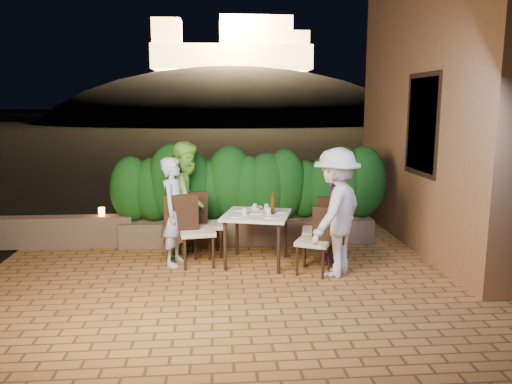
{
  "coord_description": "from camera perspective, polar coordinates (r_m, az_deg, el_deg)",
  "views": [
    {
      "loc": [
        -0.34,
        -5.85,
        2.32
      ],
      "look_at": [
        0.25,
        1.25,
        1.05
      ],
      "focal_mm": 35.0,
      "sensor_mm": 36.0,
      "label": 1
    }
  ],
  "objects": [
    {
      "name": "hill",
      "position": [
        66.19,
        -2.7,
        4.61
      ],
      "size": [
        52.0,
        40.0,
        22.0
      ],
      "primitive_type": "ellipsoid",
      "color": "black",
      "rests_on": "ground"
    },
    {
      "name": "diner_green",
      "position": [
        7.71,
        -7.81,
        -0.76
      ],
      "size": [
        0.95,
        1.05,
        1.75
      ],
      "primitive_type": "imported",
      "rotation": [
        0.0,
        0.0,
        1.15
      ],
      "color": "#7FD944",
      "rests_on": "ground"
    },
    {
      "name": "plate_sw",
      "position": [
        7.45,
        -1.83,
        -2.01
      ],
      "size": [
        0.22,
        0.22,
        0.01
      ],
      "primitive_type": "cylinder",
      "color": "white",
      "rests_on": "dining_table"
    },
    {
      "name": "building_wall",
      "position": [
        8.78,
        22.29,
        10.55
      ],
      "size": [
        1.6,
        5.0,
        5.0
      ],
      "primitive_type": "cube",
      "color": "#96623B",
      "rests_on": "ground"
    },
    {
      "name": "chair_right_front",
      "position": [
        6.9,
        6.61,
        -5.5
      ],
      "size": [
        0.58,
        0.58,
        0.94
      ],
      "primitive_type": null,
      "rotation": [
        0.0,
        0.0,
        2.69
      ],
      "color": "black",
      "rests_on": "ground"
    },
    {
      "name": "parapet_lamp",
      "position": [
        8.54,
        -17.23,
        -2.18
      ],
      "size": [
        0.1,
        0.1,
        0.14
      ],
      "primitive_type": "cylinder",
      "color": "orange",
      "rests_on": "parapet"
    },
    {
      "name": "plate_centre",
      "position": [
        7.23,
        0.08,
        -2.37
      ],
      "size": [
        0.25,
        0.25,
        0.01
      ],
      "primitive_type": "cylinder",
      "color": "white",
      "rests_on": "dining_table"
    },
    {
      "name": "chair_left_back",
      "position": [
        7.68,
        -5.69,
        -3.63
      ],
      "size": [
        0.52,
        0.52,
        1.01
      ],
      "primitive_type": null,
      "rotation": [
        0.0,
        0.0,
        0.13
      ],
      "color": "black",
      "rests_on": "ground"
    },
    {
      "name": "fortress",
      "position": [
        66.39,
        -2.81,
        17.17
      ],
      "size": [
        26.0,
        8.0,
        8.0
      ],
      "primitive_type": null,
      "color": "#FFCC7A",
      "rests_on": "hill"
    },
    {
      "name": "window_pane",
      "position": [
        8.0,
        18.65,
        7.3
      ],
      "size": [
        0.08,
        1.0,
        1.4
      ],
      "primitive_type": "cube",
      "color": "black",
      "rests_on": "building_wall"
    },
    {
      "name": "terrace_floor",
      "position": [
        6.79,
        -1.63,
        -10.54
      ],
      "size": [
        7.0,
        6.0,
        0.15
      ],
      "primitive_type": "cube",
      "color": "#925E2E",
      "rests_on": "ground"
    },
    {
      "name": "plate_nw",
      "position": [
        7.03,
        -2.27,
        -2.76
      ],
      "size": [
        0.2,
        0.2,
        0.01
      ],
      "primitive_type": "cylinder",
      "color": "white",
      "rests_on": "dining_table"
    },
    {
      "name": "diner_white",
      "position": [
        6.8,
        9.15,
        -2.32
      ],
      "size": [
        1.21,
        1.29,
        1.74
      ],
      "primitive_type": "imported",
      "rotation": [
        0.0,
        0.0,
        -2.24
      ],
      "color": "silver",
      "rests_on": "ground"
    },
    {
      "name": "diner_blue",
      "position": [
        7.26,
        -9.31,
        -2.23
      ],
      "size": [
        0.52,
        0.65,
        1.57
      ],
      "primitive_type": "imported",
      "rotation": [
        0.0,
        0.0,
        1.29
      ],
      "color": "#A7BBD7",
      "rests_on": "ground"
    },
    {
      "name": "plate_se",
      "position": [
        7.33,
        2.63,
        -2.22
      ],
      "size": [
        0.22,
        0.22,
        0.01
      ],
      "primitive_type": "cylinder",
      "color": "white",
      "rests_on": "dining_table"
    },
    {
      "name": "window_frame",
      "position": [
        8.0,
        18.58,
        7.3
      ],
      "size": [
        0.06,
        1.15,
        1.55
      ],
      "primitive_type": "cube",
      "color": "black",
      "rests_on": "building_wall"
    },
    {
      "name": "plate_front",
      "position": [
        6.84,
        -0.17,
        -3.1
      ],
      "size": [
        0.22,
        0.22,
        0.01
      ],
      "primitive_type": "cylinder",
      "color": "white",
      "rests_on": "dining_table"
    },
    {
      "name": "bowl",
      "position": [
        7.47,
        0.01,
        -1.86
      ],
      "size": [
        0.24,
        0.24,
        0.04
      ],
      "primitive_type": "imported",
      "rotation": [
        0.0,
        0.0,
        -0.53
      ],
      "color": "white",
      "rests_on": "dining_table"
    },
    {
      "name": "dining_table",
      "position": [
        7.29,
        0.07,
        -5.37
      ],
      "size": [
        1.12,
        1.12,
        0.75
      ],
      "primitive_type": null,
      "rotation": [
        0.0,
        0.0,
        -0.27
      ],
      "color": "white",
      "rests_on": "ground"
    },
    {
      "name": "glass_se",
      "position": [
        7.3,
        1.23,
        -1.84
      ],
      "size": [
        0.07,
        0.07,
        0.12
      ],
      "primitive_type": "cylinder",
      "color": "silver",
      "rests_on": "dining_table"
    },
    {
      "name": "planter",
      "position": [
        8.44,
        -0.95,
        -4.45
      ],
      "size": [
        4.2,
        0.55,
        0.4
      ],
      "primitive_type": "cube",
      "color": "brown",
      "rests_on": "ground"
    },
    {
      "name": "diner_purple",
      "position": [
        7.38,
        9.27,
        -2.31
      ],
      "size": [
        0.37,
        0.88,
        1.5
      ],
      "primitive_type": "imported",
      "rotation": [
        0.0,
        0.0,
        -1.57
      ],
      "color": "#782879",
      "rests_on": "ground"
    },
    {
      "name": "glass_sw",
      "position": [
        7.4,
        -0.13,
        -1.73
      ],
      "size": [
        0.06,
        0.06,
        0.1
      ],
      "primitive_type": "cylinder",
      "color": "silver",
      "rests_on": "dining_table"
    },
    {
      "name": "ground",
      "position": [
        6.31,
        -1.38,
        -11.67
      ],
      "size": [
        400.0,
        400.0,
        0.0
      ],
      "primitive_type": "plane",
      "color": "black",
      "rests_on": "ground"
    },
    {
      "name": "plate_ne",
      "position": [
        6.98,
        1.74,
        -2.85
      ],
      "size": [
        0.21,
        0.21,
        0.01
      ],
      "primitive_type": "cylinder",
      "color": "white",
      "rests_on": "dining_table"
    },
    {
      "name": "parapet",
      "position": [
        8.76,
        -20.99,
        -4.24
      ],
      "size": [
        2.2,
        0.3,
        0.5
      ],
      "primitive_type": "cube",
      "color": "brown",
      "rests_on": "ground"
    },
    {
      "name": "hedge",
      "position": [
        8.28,
        -0.96,
        0.58
      ],
      "size": [
        4.0,
        0.7,
        1.1
      ],
      "primitive_type": null,
      "color": "#124414",
      "rests_on": "planter"
    },
    {
      "name": "glass_ne",
      "position": [
        7.08,
        1.47,
        -2.24
      ],
      "size": [
        0.07,
        0.07,
        0.11
      ],
      "primitive_type": "cylinder",
      "color": "silver",
      "rests_on": "dining_table"
    },
    {
      "name": "glass_nw",
      "position": [
        7.08,
        -1.34,
        -2.24
      ],
      "size": [
        0.06,
        0.06,
        0.11
      ],
      "primitive_type": "cylinder",
      "color": "silver",
      "rests_on": "dining_table"
    },
    {
      "name": "chair_right_back",
      "position": [
        7.37,
        7.1,
        -4.32
      ],
      "size": [
        0.54,
        0.54,
        0.99
      ],
      "primitive_type": null,
      "rotation": [
        0.0,
        0.0,
        2.94
      ],
      "color": "black",
      "rests_on": "ground"
    },
    {
      "name": "beer_bottle",
      "position": [
        7.15,
        1.94,
        -1.23
      ],
      "size": [
        0.06,
        0.06,
        0.33
      ],
      "primitive_type": null,
      "color": "#4A2C0C",
      "rests_on": "dining_table"
    },
    {
      "name": "chair_left_front",
      "position": [
        7.23,
        -6.74,
        -4.32
      ],
      "size": [
        0.55,
        0.55,
        1.05
      ],
      "primitive_type": null,
      "rotation": [
        0.0,
        0.0,
        0.14
      ],
      "color": "black",
      "rests_on": "ground"
    }
  ]
}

